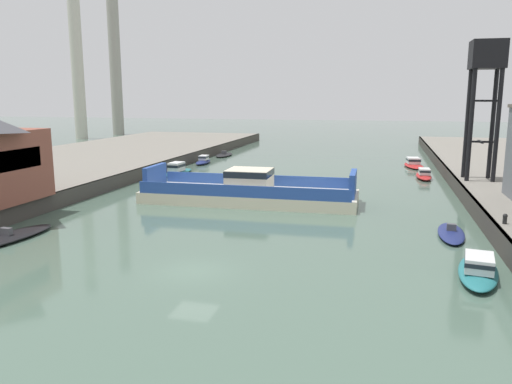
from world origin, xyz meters
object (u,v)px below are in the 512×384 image
object	(u,v)px
moored_boat_near_left	(413,163)
moored_boat_mid_right	(224,155)
chain_ferry	(250,192)
moored_boat_far_right	(451,233)
moored_boat_mid_left	(178,170)
smokestack_distant_b	(76,52)
moored_boat_far_left	(203,161)
crane_tower	(486,71)
smokestack_distant_a	(115,58)
moored_boat_upstream_b	(478,269)
moored_boat_near_right	(7,238)
moored_boat_upstream_a	(424,175)

from	to	relation	value
moored_boat_near_left	moored_boat_mid_right	xyz separation A→B (m)	(-31.23, 6.37, -0.28)
chain_ferry	moored_boat_far_right	xyz separation A→B (m)	(17.57, -8.15, -0.80)
moored_boat_mid_left	smokestack_distant_b	size ratio (longest dim) A/B	0.18
moored_boat_far_left	crane_tower	world-z (taller)	crane_tower
crane_tower	smokestack_distant_b	xyz separation A→B (m)	(-81.62, 53.05, 7.98)
chain_ferry	moored_boat_far_right	bearing A→B (deg)	-24.87
chain_ferry	smokestack_distant_a	bearing A→B (deg)	126.49
crane_tower	smokestack_distant_a	xyz separation A→B (m)	(-80.16, 68.37, 7.75)
smokestack_distant_b	chain_ferry	bearing A→B (deg)	-46.69
moored_boat_mid_right	smokestack_distant_b	size ratio (longest dim) A/B	0.18
moored_boat_near_left	moored_boat_upstream_b	bearing A→B (deg)	-88.69
moored_boat_near_right	moored_boat_mid_left	size ratio (longest dim) A/B	1.20
crane_tower	smokestack_distant_b	bearing A→B (deg)	146.98
moored_boat_mid_left	crane_tower	bearing A→B (deg)	-7.79
moored_boat_mid_right	moored_boat_far_right	distance (m)	55.00
moored_boat_far_right	crane_tower	size ratio (longest dim) A/B	0.45
smokestack_distant_b	moored_boat_mid_left	bearing A→B (deg)	-46.56
crane_tower	smokestack_distant_a	bearing A→B (deg)	139.54
chain_ferry	smokestack_distant_b	world-z (taller)	smokestack_distant_b
chain_ferry	smokestack_distant_b	bearing A→B (deg)	133.31
moored_boat_mid_left	crane_tower	xyz separation A→B (m)	(36.05, -4.93, 12.02)
moored_boat_upstream_b	smokestack_distant_b	size ratio (longest dim) A/B	0.18
moored_boat_upstream_a	smokestack_distant_a	xyz separation A→B (m)	(-75.50, 59.12, 19.89)
moored_boat_near_left	moored_boat_far_left	xyz separation A→B (m)	(-31.09, -4.49, -0.01)
moored_boat_mid_right	moored_boat_far_right	bearing A→B (deg)	-54.54
moored_boat_mid_right	smokestack_distant_a	world-z (taller)	smokestack_distant_a
moored_boat_near_left	crane_tower	distance (m)	24.27
chain_ferry	moored_boat_mid_right	bearing A→B (deg)	111.36
moored_boat_near_right	moored_boat_far_left	size ratio (longest dim) A/B	1.60
moored_boat_near_left	moored_boat_upstream_a	bearing A→B (deg)	-86.51
moored_boat_far_right	moored_boat_far_left	bearing A→B (deg)	133.11
moored_boat_upstream_b	smokestack_distant_b	world-z (taller)	smokestack_distant_b
moored_boat_far_right	smokestack_distant_b	bearing A→B (deg)	137.25
chain_ferry	smokestack_distant_a	distance (m)	99.33
moored_boat_upstream_b	moored_boat_far_left	bearing A→B (deg)	126.93
moored_boat_mid_left	moored_boat_far_left	size ratio (longest dim) A/B	1.33
moored_boat_near_right	moored_boat_far_right	world-z (taller)	moored_boat_near_right
moored_boat_mid_left	moored_boat_far_right	size ratio (longest dim) A/B	1.10
moored_boat_upstream_a	smokestack_distant_a	size ratio (longest dim) A/B	0.16
moored_boat_near_right	moored_boat_far_left	world-z (taller)	moored_boat_far_left
moored_boat_far_right	moored_boat_upstream_a	size ratio (longest dim) A/B	1.03
moored_boat_mid_right	moored_boat_near_left	bearing A→B (deg)	-11.53
moored_boat_upstream_a	crane_tower	world-z (taller)	crane_tower
moored_boat_near_right	moored_boat_mid_right	distance (m)	53.94
moored_boat_far_right	smokestack_distant_b	distance (m)	106.78
crane_tower	moored_boat_near_left	bearing A→B (deg)	104.71
moored_boat_far_left	moored_boat_far_right	distance (m)	46.50
chain_ferry	moored_boat_upstream_a	world-z (taller)	chain_ferry
moored_boat_far_right	moored_boat_upstream_b	size ratio (longest dim) A/B	0.91
moored_boat_mid_right	crane_tower	size ratio (longest dim) A/B	0.48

